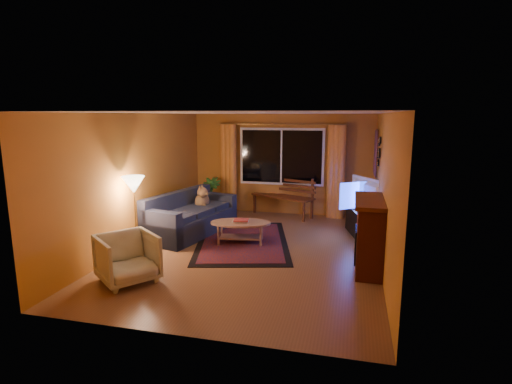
% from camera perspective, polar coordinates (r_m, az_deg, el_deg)
% --- Properties ---
extents(floor, '(4.50, 6.00, 0.02)m').
position_cam_1_polar(floor, '(7.45, -0.56, -8.46)').
color(floor, brown).
rests_on(floor, ground).
extents(ceiling, '(4.50, 6.00, 0.02)m').
position_cam_1_polar(ceiling, '(7.03, -0.59, 11.31)').
color(ceiling, white).
rests_on(ceiling, ground).
extents(wall_back, '(4.50, 0.02, 2.50)m').
position_cam_1_polar(wall_back, '(10.05, 3.69, 3.95)').
color(wall_back, '#C47C2C').
rests_on(wall_back, ground).
extents(wall_left, '(0.02, 6.00, 2.50)m').
position_cam_1_polar(wall_left, '(7.99, -16.48, 1.74)').
color(wall_left, '#C47C2C').
rests_on(wall_left, ground).
extents(wall_right, '(0.02, 6.00, 2.50)m').
position_cam_1_polar(wall_right, '(6.94, 17.83, 0.33)').
color(wall_right, '#C47C2C').
rests_on(wall_right, ground).
extents(window, '(2.00, 0.02, 1.30)m').
position_cam_1_polar(window, '(9.96, 3.64, 5.05)').
color(window, black).
rests_on(window, wall_back).
extents(curtain_rod, '(3.20, 0.03, 0.03)m').
position_cam_1_polar(curtain_rod, '(9.87, 3.65, 9.65)').
color(curtain_rod, '#BF8C3F').
rests_on(curtain_rod, wall_back).
extents(curtain_left, '(0.36, 0.36, 2.24)m').
position_cam_1_polar(curtain_left, '(10.26, -3.90, 3.36)').
color(curtain_left, orange).
rests_on(curtain_left, ground).
extents(curtain_right, '(0.36, 0.36, 2.24)m').
position_cam_1_polar(curtain_right, '(9.79, 11.35, 2.81)').
color(curtain_right, orange).
rests_on(curtain_right, ground).
extents(bench, '(1.67, 1.09, 0.49)m').
position_cam_1_polar(bench, '(9.95, 3.79, -2.00)').
color(bench, '#4C2310').
rests_on(bench, ground).
extents(potted_plant, '(0.61, 0.61, 0.95)m').
position_cam_1_polar(potted_plant, '(9.93, -6.50, -0.70)').
color(potted_plant, '#235B1E').
rests_on(potted_plant, ground).
extents(sofa, '(1.42, 2.32, 0.87)m').
position_cam_1_polar(sofa, '(8.47, -9.18, -3.06)').
color(sofa, '#21263B').
rests_on(sofa, ground).
extents(dog, '(0.36, 0.46, 0.48)m').
position_cam_1_polar(dog, '(8.84, -7.71, -0.89)').
color(dog, olive).
rests_on(dog, sofa).
extents(armchair, '(1.06, 1.07, 0.81)m').
position_cam_1_polar(armchair, '(6.31, -17.90, -8.67)').
color(armchair, beige).
rests_on(armchair, ground).
extents(floor_lamp, '(0.27, 0.27, 1.40)m').
position_cam_1_polar(floor_lamp, '(7.45, -16.87, -3.24)').
color(floor_lamp, '#BF8C3F').
rests_on(floor_lamp, ground).
extents(rug, '(2.37, 3.10, 0.02)m').
position_cam_1_polar(rug, '(7.96, -1.94, -7.04)').
color(rug, maroon).
rests_on(rug, ground).
extents(coffee_table, '(1.36, 1.36, 0.43)m').
position_cam_1_polar(coffee_table, '(7.82, -2.21, -5.79)').
color(coffee_table, '#9B715B').
rests_on(coffee_table, ground).
extents(tv_console, '(0.73, 1.34, 0.53)m').
position_cam_1_polar(tv_console, '(8.52, 15.07, -4.42)').
color(tv_console, black).
rests_on(tv_console, ground).
extents(television, '(0.80, 1.05, 0.68)m').
position_cam_1_polar(television, '(8.38, 15.27, -0.43)').
color(television, black).
rests_on(television, tv_console).
extents(fireplace, '(0.40, 1.20, 1.10)m').
position_cam_1_polar(fireplace, '(6.69, 15.91, -6.10)').
color(fireplace, maroon).
rests_on(fireplace, ground).
extents(mirror_cluster, '(0.06, 0.60, 0.56)m').
position_cam_1_polar(mirror_cluster, '(8.15, 17.10, 5.78)').
color(mirror_cluster, black).
rests_on(mirror_cluster, wall_right).
extents(painting, '(0.04, 0.76, 0.96)m').
position_cam_1_polar(painting, '(9.31, 16.73, 5.44)').
color(painting, '#D54530').
rests_on(painting, wall_right).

